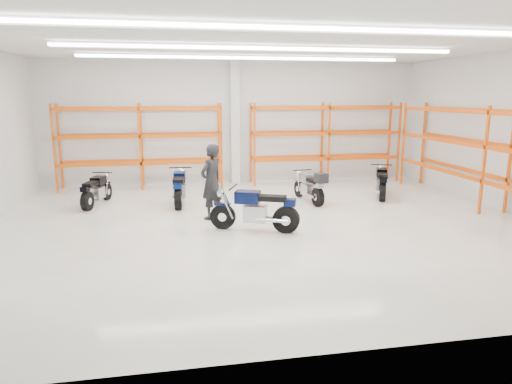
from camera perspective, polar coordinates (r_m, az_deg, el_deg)
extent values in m
plane|color=beige|center=(11.75, 1.36, -4.12)|extent=(14.00, 14.00, 0.00)
cube|color=silver|center=(17.23, -2.72, 8.63)|extent=(14.00, 0.02, 4.50)
cube|color=silver|center=(5.64, 13.99, 1.31)|extent=(14.00, 0.02, 4.50)
cube|color=white|center=(11.35, 1.47, 18.26)|extent=(14.00, 12.00, 0.02)
cube|color=white|center=(8.45, 5.92, 19.69)|extent=(10.00, 0.22, 0.10)
cube|color=white|center=(11.83, 0.95, 17.52)|extent=(10.00, 0.22, 0.10)
cube|color=white|center=(14.77, -1.44, 16.42)|extent=(10.00, 0.22, 0.10)
cylinder|color=black|center=(11.34, -4.17, -3.08)|extent=(0.63, 0.36, 0.63)
cylinder|color=black|center=(11.01, 3.78, -3.48)|extent=(0.68, 0.42, 0.65)
cylinder|color=silver|center=(11.34, -4.17, -3.08)|extent=(0.25, 0.22, 0.21)
cylinder|color=silver|center=(11.01, 3.78, -3.48)|extent=(0.29, 0.28, 0.23)
cube|color=#091136|center=(11.26, -4.19, -1.53)|extent=(0.41, 0.29, 0.06)
cube|color=#B7B7BC|center=(11.11, -0.09, -2.69)|extent=(0.65, 0.56, 0.40)
cube|color=#A5A5AA|center=(11.07, 1.94, -3.33)|extent=(0.73, 0.40, 0.08)
cube|color=#091136|center=(11.06, -1.05, -0.63)|extent=(0.68, 0.56, 0.30)
cube|color=black|center=(10.94, 1.96, -0.77)|extent=(0.76, 0.56, 0.13)
cube|color=#091136|center=(10.90, 4.25, -1.31)|extent=(0.34, 0.32, 0.17)
cylinder|color=black|center=(11.09, -2.86, 0.63)|extent=(0.32, 0.70, 0.04)
sphere|color=silver|center=(11.21, -4.42, -0.15)|extent=(0.20, 0.20, 0.20)
cylinder|color=silver|center=(10.90, 2.00, -3.57)|extent=(0.77, 0.39, 0.09)
cylinder|color=black|center=(15.17, -18.14, 0.04)|extent=(0.26, 0.56, 0.55)
cylinder|color=black|center=(13.96, -20.35, -1.08)|extent=(0.31, 0.59, 0.56)
cylinder|color=silver|center=(15.17, -18.14, 0.04)|extent=(0.17, 0.21, 0.18)
cylinder|color=silver|center=(13.96, -20.35, -1.08)|extent=(0.23, 0.24, 0.20)
cube|color=black|center=(15.12, -18.20, 1.05)|extent=(0.22, 0.35, 0.05)
cube|color=#B7B7BC|center=(14.51, -19.27, -0.12)|extent=(0.45, 0.55, 0.35)
cube|color=#A5A5AA|center=(14.23, -19.82, -0.77)|extent=(0.28, 0.64, 0.07)
cube|color=black|center=(14.60, -19.10, 1.34)|extent=(0.44, 0.58, 0.25)
cube|color=black|center=(14.14, -19.95, 0.96)|extent=(0.43, 0.65, 0.11)
cube|color=black|center=(13.82, -20.59, 0.36)|extent=(0.26, 0.28, 0.15)
cylinder|color=black|center=(14.84, -18.66, 2.33)|extent=(0.62, 0.21, 0.03)
sphere|color=silver|center=(15.11, -18.21, 1.96)|extent=(0.17, 0.17, 0.17)
cylinder|color=silver|center=(14.26, -20.41, -0.79)|extent=(0.27, 0.68, 0.08)
cylinder|color=black|center=(14.90, -9.28, 0.40)|extent=(0.18, 0.62, 0.61)
cylinder|color=black|center=(13.41, -9.70, -0.86)|extent=(0.24, 0.64, 0.63)
cylinder|color=silver|center=(14.90, -9.28, 0.40)|extent=(0.16, 0.22, 0.20)
cylinder|color=silver|center=(13.41, -9.70, -0.86)|extent=(0.22, 0.24, 0.22)
cube|color=#071545|center=(14.84, -9.32, 1.56)|extent=(0.18, 0.38, 0.06)
cube|color=#B7B7BC|center=(14.10, -9.50, 0.24)|extent=(0.41, 0.56, 0.39)
cube|color=#A5A5AA|center=(13.74, -9.60, -0.50)|extent=(0.18, 0.72, 0.08)
cube|color=#071545|center=(14.21, -9.51, 1.92)|extent=(0.39, 0.60, 0.28)
cube|color=black|center=(13.65, -9.67, 1.50)|extent=(0.36, 0.70, 0.12)
cube|color=#071545|center=(13.24, -9.79, 0.82)|extent=(0.25, 0.28, 0.16)
cylinder|color=black|center=(14.51, -9.44, 3.03)|extent=(0.71, 0.10, 0.04)
sphere|color=silver|center=(14.84, -9.34, 2.59)|extent=(0.19, 0.19, 0.19)
cylinder|color=silver|center=(13.72, -10.29, -0.55)|extent=(0.16, 0.77, 0.09)
cylinder|color=black|center=(14.95, 5.38, 0.42)|extent=(0.19, 0.56, 0.54)
cylinder|color=black|center=(13.75, 7.74, -0.63)|extent=(0.25, 0.58, 0.56)
cylinder|color=silver|center=(14.95, 5.38, 0.42)|extent=(0.15, 0.20, 0.18)
cylinder|color=silver|center=(13.75, 7.74, -0.63)|extent=(0.21, 0.23, 0.20)
cube|color=#96979C|center=(14.90, 5.40, 1.44)|extent=(0.18, 0.34, 0.05)
cube|color=#B7B7BC|center=(14.30, 6.57, 0.30)|extent=(0.40, 0.52, 0.35)
cube|color=#A5A5AA|center=(14.02, 7.17, -0.33)|extent=(0.20, 0.64, 0.07)
cube|color=#96979C|center=(14.38, 6.32, 1.78)|extent=(0.38, 0.55, 0.25)
cube|color=black|center=(13.93, 7.22, 1.42)|extent=(0.36, 0.63, 0.11)
cube|color=#96979C|center=(13.61, 7.92, 0.84)|extent=(0.23, 0.26, 0.15)
cylinder|color=black|center=(14.62, 5.82, 2.75)|extent=(0.63, 0.13, 0.03)
sphere|color=silver|center=(14.89, 5.36, 2.36)|extent=(0.17, 0.17, 0.17)
cylinder|color=silver|center=(13.92, 6.70, -0.40)|extent=(0.19, 0.69, 0.08)
cube|color=black|center=(13.47, 8.16, 1.74)|extent=(0.36, 0.39, 0.27)
cylinder|color=black|center=(16.21, 15.20, 1.01)|extent=(0.32, 0.58, 0.58)
cylinder|color=black|center=(14.79, 15.52, 0.01)|extent=(0.39, 0.62, 0.60)
cylinder|color=silver|center=(16.21, 15.20, 1.01)|extent=(0.20, 0.23, 0.19)
cylinder|color=silver|center=(14.79, 15.52, 0.01)|extent=(0.26, 0.27, 0.21)
cube|color=black|center=(16.16, 15.25, 2.02)|extent=(0.26, 0.38, 0.06)
cube|color=#B7B7BC|center=(15.45, 15.38, 0.91)|extent=(0.51, 0.59, 0.37)
cube|color=#A5A5AA|center=(15.11, 15.44, 0.29)|extent=(0.36, 0.67, 0.08)
cube|color=black|center=(15.56, 15.42, 2.36)|extent=(0.51, 0.62, 0.27)
cube|color=black|center=(15.03, 15.54, 2.02)|extent=(0.51, 0.70, 0.12)
cube|color=black|center=(14.64, 15.62, 1.46)|extent=(0.29, 0.31, 0.15)
cylinder|color=black|center=(15.85, 15.39, 3.31)|extent=(0.64, 0.29, 0.03)
sphere|color=silver|center=(16.16, 15.29, 2.92)|extent=(0.18, 0.18, 0.18)
cylinder|color=silver|center=(15.06, 14.87, 0.29)|extent=(0.35, 0.70, 0.09)
imported|color=black|center=(12.17, -5.59, 1.27)|extent=(0.86, 0.86, 2.02)
cube|color=white|center=(17.05, -2.64, 8.59)|extent=(0.32, 0.32, 4.50)
cube|color=orange|center=(17.45, -23.34, 5.24)|extent=(0.07, 0.07, 3.00)
cube|color=orange|center=(16.68, -23.93, 4.91)|extent=(0.07, 0.07, 3.00)
cube|color=orange|center=(17.05, -14.10, 5.72)|extent=(0.07, 0.07, 3.00)
cube|color=orange|center=(16.26, -14.26, 5.42)|extent=(0.07, 0.07, 3.00)
cube|color=orange|center=(17.10, -4.65, 6.05)|extent=(0.07, 0.07, 3.00)
cube|color=orange|center=(16.31, -4.36, 5.77)|extent=(0.07, 0.07, 3.00)
cube|color=orange|center=(17.12, -14.00, 3.84)|extent=(5.60, 0.07, 0.12)
cube|color=orange|center=(16.33, -14.16, 3.46)|extent=(5.60, 0.07, 0.12)
cube|color=orange|center=(17.02, -14.16, 6.97)|extent=(5.60, 0.07, 0.12)
cube|color=orange|center=(16.22, -14.33, 6.73)|extent=(5.60, 0.07, 0.12)
cube|color=orange|center=(16.97, -14.32, 10.12)|extent=(5.60, 0.07, 0.12)
cube|color=orange|center=(16.17, -14.50, 10.04)|extent=(5.60, 0.07, 0.12)
cube|color=orange|center=(17.26, -0.66, 6.15)|extent=(0.07, 0.07, 3.00)
cube|color=orange|center=(16.48, -0.19, 5.87)|extent=(0.07, 0.07, 3.00)
cube|color=orange|center=(17.95, 8.23, 6.25)|extent=(0.07, 0.07, 3.00)
cube|color=orange|center=(17.20, 9.08, 5.98)|extent=(0.07, 0.07, 3.00)
cube|color=orange|center=(19.03, 16.30, 6.21)|extent=(0.07, 0.07, 3.00)
cube|color=orange|center=(18.32, 17.42, 5.94)|extent=(0.07, 0.07, 3.00)
cube|color=orange|center=(18.01, 8.18, 4.47)|extent=(5.60, 0.07, 0.12)
cube|color=orange|center=(17.27, 9.02, 4.12)|extent=(5.60, 0.07, 0.12)
cube|color=orange|center=(17.92, 8.27, 7.44)|extent=(5.60, 0.07, 0.12)
cube|color=orange|center=(17.16, 9.13, 7.22)|extent=(5.60, 0.07, 0.12)
cube|color=orange|center=(17.87, 8.36, 10.44)|extent=(5.60, 0.07, 0.12)
cube|color=orange|center=(17.11, 9.23, 10.35)|extent=(5.60, 0.07, 0.12)
cube|color=orange|center=(14.48, 29.16, 3.49)|extent=(0.07, 0.07, 3.00)
cube|color=orange|center=(13.99, 26.63, 3.49)|extent=(0.07, 0.07, 3.00)
cube|color=orange|center=(18.15, 20.18, 5.70)|extent=(0.07, 0.07, 3.00)
cube|color=orange|center=(17.76, 17.94, 5.73)|extent=(0.07, 0.07, 3.00)
cube|color=orange|center=(14.56, 28.94, 1.31)|extent=(0.07, 9.00, 0.12)
cube|color=orange|center=(14.07, 26.41, 1.23)|extent=(0.07, 9.00, 0.12)
cube|color=orange|center=(14.44, 29.32, 4.96)|extent=(0.07, 9.00, 0.12)
cube|color=orange|center=(13.94, 26.77, 5.02)|extent=(0.07, 9.00, 0.12)
cube|color=orange|center=(13.88, 27.14, 8.85)|extent=(0.07, 9.00, 0.12)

